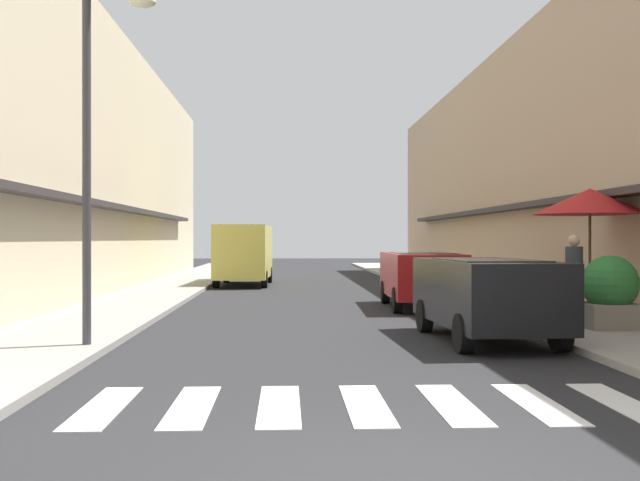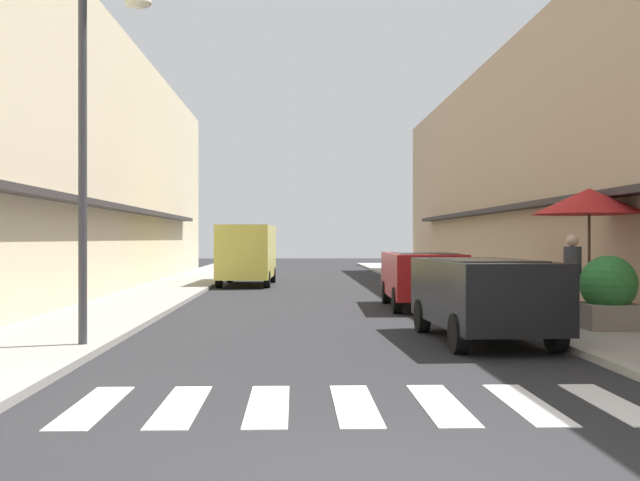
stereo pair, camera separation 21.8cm
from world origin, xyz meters
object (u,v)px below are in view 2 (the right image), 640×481
(delivery_van, at_px, (247,250))
(pedestrian_walking_near, at_px, (572,278))
(street_lamp, at_px, (94,128))
(planter_midblock, at_px, (608,293))
(parked_car_near, at_px, (483,290))
(parked_car_mid, at_px, (422,273))
(cafe_umbrella, at_px, (589,202))

(delivery_van, relative_size, pedestrian_walking_near, 3.04)
(street_lamp, bearing_deg, planter_midblock, 11.76)
(parked_car_near, distance_m, pedestrian_walking_near, 2.47)
(parked_car_mid, xyz_separation_m, street_lamp, (-6.61, -7.73, 2.71))
(parked_car_near, relative_size, cafe_umbrella, 1.59)
(parked_car_mid, distance_m, planter_midblock, 6.38)
(parked_car_near, height_order, cafe_umbrella, cafe_umbrella)
(parked_car_near, xyz_separation_m, planter_midblock, (2.64, 0.96, -0.12))
(delivery_van, height_order, planter_midblock, delivery_van)
(parked_car_near, height_order, planter_midblock, planter_midblock)
(pedestrian_walking_near, bearing_deg, delivery_van, 173.06)
(parked_car_near, bearing_deg, parked_car_mid, 90.00)
(street_lamp, xyz_separation_m, cafe_umbrella, (9.46, 3.45, -1.03))
(parked_car_mid, distance_m, cafe_umbrella, 5.41)
(pedestrian_walking_near, bearing_deg, street_lamp, -106.83)
(street_lamp, bearing_deg, cafe_umbrella, 20.03)
(parked_car_mid, xyz_separation_m, cafe_umbrella, (2.84, -4.28, 1.68))
(planter_midblock, bearing_deg, parked_car_mid, 114.47)
(planter_midblock, distance_m, pedestrian_walking_near, 0.73)
(parked_car_mid, xyz_separation_m, pedestrian_walking_near, (2.08, -5.43, 0.15))
(parked_car_mid, height_order, pedestrian_walking_near, pedestrian_walking_near)
(parked_car_mid, bearing_deg, pedestrian_walking_near, -69.04)
(street_lamp, height_order, pedestrian_walking_near, street_lamp)
(parked_car_near, bearing_deg, street_lamp, -171.65)
(delivery_van, relative_size, cafe_umbrella, 1.97)
(street_lamp, distance_m, planter_midblock, 9.87)
(cafe_umbrella, bearing_deg, pedestrian_walking_near, -123.69)
(pedestrian_walking_near, bearing_deg, planter_midblock, 24.66)
(parked_car_mid, relative_size, cafe_umbrella, 1.64)
(parked_car_near, distance_m, delivery_van, 17.98)
(delivery_van, bearing_deg, pedestrian_walking_near, -65.29)
(parked_car_mid, relative_size, pedestrian_walking_near, 2.53)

